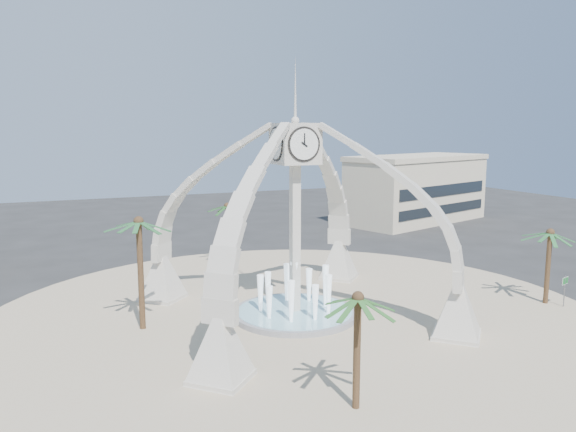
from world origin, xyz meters
name	(u,v)px	position (x,y,z in m)	size (l,w,h in m)	color
ground	(295,317)	(0.00, 0.00, 0.00)	(140.00, 140.00, 0.00)	#282828
plaza	(295,316)	(0.00, 0.00, 0.03)	(40.00, 40.00, 0.06)	tan
clock_tower	(295,217)	(0.00, 0.00, 6.49)	(17.94, 17.94, 16.30)	beige
fountain	(295,312)	(0.00, 0.00, 0.29)	(8.00, 8.00, 3.62)	#99999B
building_ne	(417,189)	(30.00, 28.00, 4.31)	(21.87, 14.17, 8.60)	beige
palm_east	(550,234)	(16.99, -4.47, 4.93)	(3.88, 3.88, 5.67)	brown
palm_west	(139,223)	(-9.35, 1.56, 6.48)	(4.96, 4.96, 7.31)	brown
palm_north	(227,207)	(0.20, 14.82, 5.25)	(4.32, 4.32, 5.97)	brown
palm_south	(358,299)	(-2.53, -12.02, 4.90)	(4.14, 4.14, 5.60)	brown
street_sign	(565,285)	(17.45, -5.55, 1.58)	(0.79, 0.24, 2.21)	slate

